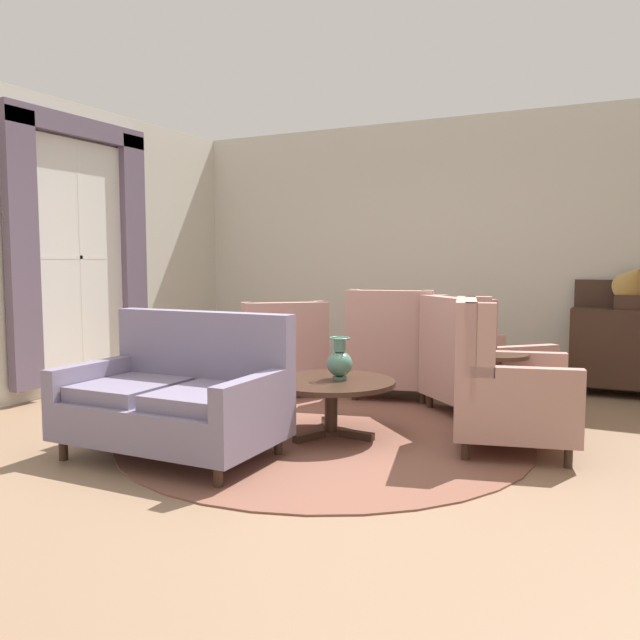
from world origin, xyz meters
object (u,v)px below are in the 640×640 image
at_px(armchair_beside_settee, 501,387).
at_px(armchair_back_corner, 281,355).
at_px(sideboard, 626,346).
at_px(coffee_table, 331,389).
at_px(settee, 177,399).
at_px(armchair_foreground_right, 476,366).
at_px(side_table, 496,388).
at_px(porcelain_vase, 340,361).
at_px(armchair_far_left, 392,353).
at_px(gramophone, 634,282).

distance_m(armchair_beside_settee, armchair_back_corner, 2.53).
distance_m(armchair_beside_settee, sideboard, 2.52).
relative_size(coffee_table, settee, 0.67).
bearing_deg(armchair_foreground_right, side_table, 158.03).
height_order(coffee_table, side_table, side_table).
height_order(side_table, sideboard, sideboard).
relative_size(porcelain_vase, armchair_far_left, 0.30).
xyz_separation_m(side_table, sideboard, (0.83, 2.16, 0.11)).
height_order(coffee_table, armchair_back_corner, armchair_back_corner).
bearing_deg(gramophone, armchair_foreground_right, -131.65).
distance_m(porcelain_vase, armchair_back_corner, 1.63).
bearing_deg(settee, sideboard, 52.00).
height_order(coffee_table, armchair_foreground_right, armchair_foreground_right).
bearing_deg(armchair_foreground_right, armchair_back_corner, 45.48).
relative_size(armchair_back_corner, side_table, 1.75).
relative_size(armchair_foreground_right, armchair_far_left, 1.13).
bearing_deg(porcelain_vase, settee, -129.44).
distance_m(settee, armchair_back_corner, 2.13).
bearing_deg(gramophone, porcelain_vase, -128.33).
distance_m(porcelain_vase, armchair_foreground_right, 1.41).
distance_m(coffee_table, armchair_far_left, 1.58).
bearing_deg(armchair_beside_settee, side_table, 5.20).
height_order(armchair_far_left, side_table, armchair_far_left).
bearing_deg(armchair_far_left, gramophone, -167.72).
bearing_deg(armchair_beside_settee, armchair_back_corner, 54.32).
height_order(settee, armchair_back_corner, settee).
distance_m(settee, gramophone, 4.50).
height_order(armchair_foreground_right, armchair_back_corner, armchair_foreground_right).
height_order(side_table, gramophone, gramophone).
distance_m(side_table, gramophone, 2.37).
distance_m(porcelain_vase, armchair_beside_settee, 1.20).
bearing_deg(armchair_back_corner, armchair_foreground_right, 139.15).
height_order(armchair_back_corner, armchair_far_left, armchair_far_left).
xyz_separation_m(porcelain_vase, side_table, (1.10, 0.43, -0.19)).
distance_m(armchair_back_corner, side_table, 2.37).
distance_m(armchair_beside_settee, armchair_far_left, 1.87).
relative_size(side_table, sideboard, 0.57).
distance_m(armchair_foreground_right, gramophone, 1.94).
relative_size(armchair_foreground_right, gramophone, 2.19).
bearing_deg(porcelain_vase, armchair_beside_settee, 9.19).
bearing_deg(armchair_foreground_right, coffee_table, 100.14).
distance_m(armchair_back_corner, armchair_far_left, 1.11).
xyz_separation_m(armchair_foreground_right, side_table, (0.31, -0.72, -0.04)).
distance_m(coffee_table, porcelain_vase, 0.22).
xyz_separation_m(settee, gramophone, (2.77, 3.47, 0.75)).
bearing_deg(side_table, coffee_table, -156.96).
xyz_separation_m(coffee_table, armchair_far_left, (-0.08, 1.57, 0.07)).
bearing_deg(coffee_table, sideboard, 53.27).
xyz_separation_m(armchair_foreground_right, armchair_back_corner, (-1.95, -0.03, -0.02)).
bearing_deg(porcelain_vase, armchair_back_corner, 135.97).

